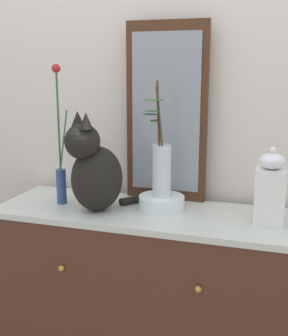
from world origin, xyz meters
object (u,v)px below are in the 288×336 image
Objects in this scene: vase_slim_green at (61,166)px; vase_glass_clear at (161,166)px; jar_lidded_porcelain at (270,190)px; bowl_porcelain at (162,203)px; mirror_leaning at (166,113)px; sideboard at (144,308)px; cat_sitting at (94,170)px.

vase_glass_clear is at bearing 6.46° from vase_slim_green.
vase_slim_green is 2.01× the size of jar_lidded_porcelain.
bowl_porcelain is (0.43, 0.05, -0.14)m from vase_slim_green.
vase_glass_clear is (-0.00, -0.00, 0.16)m from bowl_porcelain.
vase_slim_green is at bearing -153.65° from mirror_leaning.
cat_sitting is at bearing -161.86° from sideboard.
mirror_leaning reaches higher than bowl_porcelain.
mirror_leaning reaches higher than vase_glass_clear.
cat_sitting is 0.69× the size of vase_slim_green.
sideboard is at bearing -149.54° from bowl_porcelain.
cat_sitting is 0.31m from bowl_porcelain.
vase_slim_green is (-0.41, -0.20, -0.22)m from mirror_leaning.
mirror_leaning is 1.64× the size of vase_glass_clear.
vase_glass_clear is at bearing 29.75° from sideboard.
bowl_porcelain is 0.40× the size of vase_glass_clear.
jar_lidded_porcelain is (0.43, -0.04, 0.10)m from bowl_porcelain.
mirror_leaning is at bearing 77.86° from sideboard.
vase_glass_clear reaches higher than jar_lidded_porcelain.
cat_sitting is at bearing -158.52° from bowl_porcelain.
cat_sitting is (-0.23, -0.25, -0.21)m from mirror_leaning.
mirror_leaning reaches higher than vase_slim_green.
mirror_leaning reaches higher than cat_sitting.
mirror_leaning reaches higher than sideboard.
jar_lidded_porcelain is at bearing -23.19° from mirror_leaning.
mirror_leaning is 1.87× the size of cat_sitting.
mirror_leaning is at bearing 97.95° from vase_glass_clear.
sideboard is at bearing -150.25° from vase_glass_clear.
cat_sitting reaches higher than jar_lidded_porcelain.
vase_slim_green is at bearing -179.37° from jar_lidded_porcelain.
vase_slim_green is at bearing -177.95° from sideboard.
vase_glass_clear is 1.59× the size of jar_lidded_porcelain.
vase_slim_green is 0.86m from jar_lidded_porcelain.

